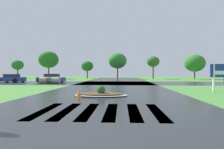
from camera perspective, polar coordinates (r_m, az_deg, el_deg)
The scene contains 9 objects.
asphalt_roadway at distance 13.67m, azimuth -0.68°, elevation -5.80°, with size 10.38×80.00×0.01m, color #232628.
asphalt_cross_road at distance 26.73m, azimuth 1.12°, elevation -2.60°, with size 90.00×9.34×0.01m, color #232628.
crosswalk_stripes at distance 7.63m, azimuth -3.70°, elevation -11.04°, with size 4.95×3.43×0.01m.
median_island at distance 12.31m, azimuth -3.36°, elevation -5.93°, with size 3.49×1.82×0.68m.
car_dark_suv at distance 32.56m, azimuth -28.46°, elevation -1.07°, with size 4.26×2.46×1.27m.
car_white_sedan at distance 29.50m, azimuth -18.05°, elevation -1.16°, with size 4.05×2.22×1.31m.
drainage_pipe_stack at distance 27.09m, azimuth -18.42°, elevation -1.66°, with size 2.77×0.94×0.89m.
traffic_cone at distance 11.78m, azimuth -10.04°, elevation -5.69°, with size 0.36×0.36×0.52m.
background_treeline at distance 43.77m, azimuth -0.61°, elevation 3.90°, with size 45.52×6.12×6.54m.
Camera 1 is at (0.87, -3.56, 1.56)m, focal length 29.96 mm.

